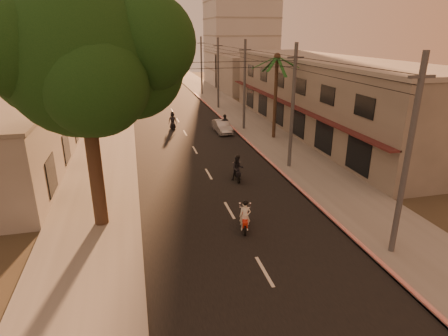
{
  "coord_description": "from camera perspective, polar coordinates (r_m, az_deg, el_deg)",
  "views": [
    {
      "loc": [
        -4.88,
        -16.71,
        9.65
      ],
      "look_at": [
        0.33,
        4.68,
        1.62
      ],
      "focal_mm": 30.0,
      "sensor_mm": 36.0,
      "label": 1
    }
  ],
  "objects": [
    {
      "name": "scooter_mid_a",
      "position": [
        25.63,
        2.08,
        -0.11
      ],
      "size": [
        1.0,
        1.86,
        1.84
      ],
      "rotation": [
        0.0,
        0.0,
        -0.12
      ],
      "color": "black",
      "rests_on": "ground"
    },
    {
      "name": "filler_right",
      "position": [
        64.88,
        3.4,
        14.12
      ],
      "size": [
        8.0,
        14.0,
        6.0
      ],
      "primitive_type": "cube",
      "color": "gray",
      "rests_on": "ground"
    },
    {
      "name": "filler_left_near",
      "position": [
        52.06,
        -24.02,
        10.11
      ],
      "size": [
        8.0,
        14.0,
        4.4
      ],
      "primitive_type": "cube",
      "color": "gray",
      "rests_on": "ground"
    },
    {
      "name": "parked_car",
      "position": [
        38.14,
        -0.28,
        6.36
      ],
      "size": [
        1.55,
        3.91,
        1.26
      ],
      "primitive_type": "imported",
      "rotation": [
        0.0,
        0.0,
        0.03
      ],
      "color": "#A3A5AB",
      "rests_on": "ground"
    },
    {
      "name": "broadleaf_tree",
      "position": [
        18.97,
        -19.64,
        15.38
      ],
      "size": [
        9.6,
        8.7,
        12.1
      ],
      "color": "black",
      "rests_on": "ground"
    },
    {
      "name": "distant_tower",
      "position": [
        75.78,
        2.53,
        23.31
      ],
      "size": [
        12.1,
        12.1,
        28.0
      ],
      "color": "#B7B5B2",
      "rests_on": "ground"
    },
    {
      "name": "scooter_mid_b",
      "position": [
        38.15,
        0.11,
        6.68
      ],
      "size": [
        1.13,
        1.89,
        1.86
      ],
      "rotation": [
        0.0,
        0.0,
        -0.12
      ],
      "color": "black",
      "rests_on": "ground"
    },
    {
      "name": "scooter_far_a",
      "position": [
        39.93,
        -7.84,
        7.09
      ],
      "size": [
        0.96,
        1.89,
        1.86
      ],
      "rotation": [
        0.0,
        0.0,
        -0.09
      ],
      "color": "black",
      "rests_on": "ground"
    },
    {
      "name": "sidewalk_left",
      "position": [
        38.03,
        -17.24,
        4.52
      ],
      "size": [
        5.0,
        140.0,
        0.12
      ],
      "primitive_type": "cube",
      "color": "slate",
      "rests_on": "ground"
    },
    {
      "name": "ground",
      "position": [
        19.91,
        2.29,
        -8.98
      ],
      "size": [
        160.0,
        160.0,
        0.0
      ],
      "primitive_type": "plane",
      "color": "#383023",
      "rests_on": "ground"
    },
    {
      "name": "palm_tree",
      "position": [
        35.24,
        8.08,
        15.78
      ],
      "size": [
        5.0,
        5.0,
        8.2
      ],
      "color": "black",
      "rests_on": "ground"
    },
    {
      "name": "utility_poles",
      "position": [
        38.47,
        3.21,
        15.36
      ],
      "size": [
        1.2,
        48.26,
        9.0
      ],
      "color": "#38383A",
      "rests_on": "ground"
    },
    {
      "name": "scooter_red",
      "position": [
        19.31,
        3.23,
        -7.43
      ],
      "size": [
        0.86,
        1.69,
        1.7
      ],
      "rotation": [
        0.0,
        0.0,
        -0.28
      ],
      "color": "black",
      "rests_on": "ground"
    },
    {
      "name": "curb_stripe",
      "position": [
        34.59,
        3.64,
        3.97
      ],
      "size": [
        0.2,
        60.0,
        0.2
      ],
      "primitive_type": "cube",
      "color": "red",
      "rests_on": "ground"
    },
    {
      "name": "left_building",
      "position": [
        32.8,
        -29.55,
        5.0
      ],
      "size": [
        8.2,
        24.2,
        5.2
      ],
      "color": "gray",
      "rests_on": "ground"
    },
    {
      "name": "sidewalk_right",
      "position": [
        39.91,
        4.82,
        6.06
      ],
      "size": [
        5.0,
        140.0,
        0.12
      ],
      "primitive_type": "cube",
      "color": "slate",
      "rests_on": "ground"
    },
    {
      "name": "shophouse_row",
      "position": [
        39.95,
        14.89,
        10.74
      ],
      "size": [
        8.8,
        34.2,
        7.3
      ],
      "color": "gray",
      "rests_on": "ground"
    },
    {
      "name": "filler_left_far",
      "position": [
        69.59,
        -21.81,
        13.59
      ],
      "size": [
        8.0,
        14.0,
        7.0
      ],
      "primitive_type": "cube",
      "color": "gray",
      "rests_on": "ground"
    },
    {
      "name": "road",
      "position": [
        38.27,
        -5.95,
        5.34
      ],
      "size": [
        10.0,
        140.0,
        0.02
      ],
      "primitive_type": "cube",
      "color": "black",
      "rests_on": "ground"
    }
  ]
}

